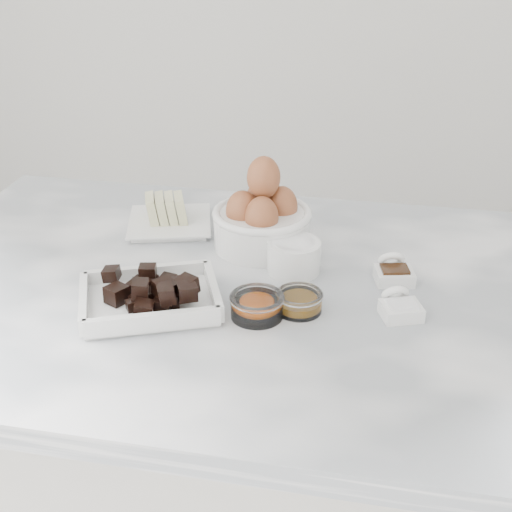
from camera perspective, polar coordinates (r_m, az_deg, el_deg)
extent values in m
cube|color=beige|center=(1.49, -1.04, -18.93)|extent=(1.10, 0.70, 0.90)
cube|color=white|center=(1.20, -1.23, -3.12)|extent=(1.20, 0.80, 0.04)
cube|color=white|center=(1.13, -8.46, -3.84)|extent=(0.24, 0.22, 0.01)
cube|color=white|center=(1.40, -6.90, 2.54)|extent=(0.17, 0.17, 0.01)
cube|color=white|center=(1.39, -6.92, 2.80)|extent=(0.19, 0.19, 0.00)
cylinder|color=white|center=(1.22, 3.04, -0.04)|extent=(0.09, 0.09, 0.05)
cylinder|color=white|center=(1.21, 3.07, 0.91)|extent=(0.07, 0.07, 0.01)
cylinder|color=white|center=(1.30, 0.48, 2.14)|extent=(0.17, 0.17, 0.07)
torus|color=white|center=(1.28, 0.49, 3.44)|extent=(0.18, 0.18, 0.01)
ellipsoid|color=brown|center=(1.28, 2.14, 3.74)|extent=(0.06, 0.06, 0.08)
ellipsoid|color=brown|center=(1.28, -1.14, 3.81)|extent=(0.06, 0.06, 0.08)
ellipsoid|color=brown|center=(1.31, 0.98, 4.36)|extent=(0.06, 0.06, 0.08)
ellipsoid|color=brown|center=(1.25, -0.12, 3.14)|extent=(0.06, 0.06, 0.08)
ellipsoid|color=brown|center=(1.26, 0.61, 6.30)|extent=(0.06, 0.06, 0.08)
cylinder|color=white|center=(1.11, 3.47, -3.72)|extent=(0.07, 0.07, 0.03)
torus|color=white|center=(1.10, 3.49, -3.10)|extent=(0.08, 0.08, 0.01)
cylinder|color=#C4780D|center=(1.11, 3.46, -3.94)|extent=(0.06, 0.06, 0.01)
cylinder|color=white|center=(1.09, 0.08, -4.08)|extent=(0.08, 0.08, 0.03)
torus|color=white|center=(1.08, 0.08, -3.36)|extent=(0.09, 0.09, 0.01)
ellipsoid|color=#FA5A07|center=(1.09, 0.08, -4.02)|extent=(0.05, 0.05, 0.02)
cube|color=white|center=(1.21, 10.99, -1.58)|extent=(0.07, 0.06, 0.02)
cube|color=black|center=(1.20, 11.04, -1.02)|extent=(0.05, 0.05, 0.00)
torus|color=white|center=(1.23, 10.74, -0.33)|extent=(0.05, 0.05, 0.05)
cube|color=white|center=(1.11, 11.52, -4.33)|extent=(0.07, 0.07, 0.02)
cube|color=white|center=(1.11, 11.59, -3.77)|extent=(0.05, 0.05, 0.00)
torus|color=white|center=(1.13, 11.08, -2.99)|extent=(0.05, 0.05, 0.04)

